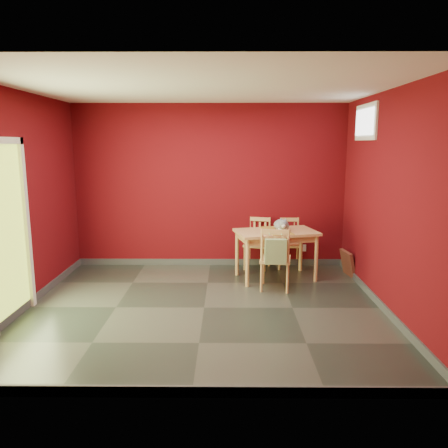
{
  "coord_description": "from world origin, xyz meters",
  "views": [
    {
      "loc": [
        0.3,
        -5.26,
        2.06
      ],
      "look_at": [
        0.25,
        0.45,
        1.0
      ],
      "focal_mm": 35.0,
      "sensor_mm": 36.0,
      "label": 1
    }
  ],
  "objects_px": {
    "chair_far_right": "(289,242)",
    "tote_bag": "(276,251)",
    "cat": "(281,223)",
    "picture_frame": "(348,263)",
    "chair_near": "(275,258)",
    "chair_far_left": "(258,242)",
    "dining_table": "(276,237)"
  },
  "relations": [
    {
      "from": "chair_far_right",
      "to": "tote_bag",
      "type": "relative_size",
      "value": 2.0
    },
    {
      "from": "cat",
      "to": "picture_frame",
      "type": "distance_m",
      "value": 1.27
    },
    {
      "from": "tote_bag",
      "to": "picture_frame",
      "type": "xyz_separation_m",
      "value": [
        1.24,
        0.88,
        -0.41
      ]
    },
    {
      "from": "tote_bag",
      "to": "chair_near",
      "type": "bearing_deg",
      "value": 84.38
    },
    {
      "from": "chair_far_left",
      "to": "dining_table",
      "type": "bearing_deg",
      "value": -68.59
    },
    {
      "from": "chair_near",
      "to": "picture_frame",
      "type": "relative_size",
      "value": 2.18
    },
    {
      "from": "chair_far_left",
      "to": "tote_bag",
      "type": "bearing_deg",
      "value": -83.8
    },
    {
      "from": "chair_far_left",
      "to": "cat",
      "type": "xyz_separation_m",
      "value": [
        0.31,
        -0.58,
        0.44
      ]
    },
    {
      "from": "tote_bag",
      "to": "chair_far_right",
      "type": "bearing_deg",
      "value": 74.96
    },
    {
      "from": "chair_far_left",
      "to": "chair_near",
      "type": "xyz_separation_m",
      "value": [
        0.17,
        -1.13,
        0.03
      ]
    },
    {
      "from": "chair_far_left",
      "to": "picture_frame",
      "type": "bearing_deg",
      "value": -18.62
    },
    {
      "from": "dining_table",
      "to": "picture_frame",
      "type": "xyz_separation_m",
      "value": [
        1.15,
        0.13,
        -0.45
      ]
    },
    {
      "from": "dining_table",
      "to": "chair_near",
      "type": "distance_m",
      "value": 0.57
    },
    {
      "from": "chair_near",
      "to": "tote_bag",
      "type": "height_order",
      "value": "chair_near"
    },
    {
      "from": "dining_table",
      "to": "chair_far_right",
      "type": "xyz_separation_m",
      "value": [
        0.29,
        0.64,
        -0.23
      ]
    },
    {
      "from": "cat",
      "to": "chair_far_left",
      "type": "bearing_deg",
      "value": 102.47
    },
    {
      "from": "chair_near",
      "to": "chair_far_left",
      "type": "bearing_deg",
      "value": 98.43
    },
    {
      "from": "picture_frame",
      "to": "chair_near",
      "type": "bearing_deg",
      "value": -151.4
    },
    {
      "from": "chair_far_right",
      "to": "picture_frame",
      "type": "distance_m",
      "value": 1.03
    },
    {
      "from": "chair_far_left",
      "to": "tote_bag",
      "type": "height_order",
      "value": "tote_bag"
    },
    {
      "from": "chair_far_left",
      "to": "chair_far_right",
      "type": "bearing_deg",
      "value": 4.86
    },
    {
      "from": "dining_table",
      "to": "cat",
      "type": "bearing_deg",
      "value": 12.03
    },
    {
      "from": "dining_table",
      "to": "chair_far_left",
      "type": "distance_m",
      "value": 0.68
    },
    {
      "from": "dining_table",
      "to": "tote_bag",
      "type": "distance_m",
      "value": 0.75
    },
    {
      "from": "chair_far_left",
      "to": "picture_frame",
      "type": "xyz_separation_m",
      "value": [
        1.38,
        -0.47,
        -0.23
      ]
    },
    {
      "from": "picture_frame",
      "to": "chair_far_right",
      "type": "bearing_deg",
      "value": 149.44
    },
    {
      "from": "chair_far_right",
      "to": "cat",
      "type": "distance_m",
      "value": 0.8
    },
    {
      "from": "chair_near",
      "to": "dining_table",
      "type": "bearing_deg",
      "value": 82.79
    },
    {
      "from": "tote_bag",
      "to": "dining_table",
      "type": "bearing_deg",
      "value": 83.25
    },
    {
      "from": "dining_table",
      "to": "cat",
      "type": "distance_m",
      "value": 0.23
    },
    {
      "from": "chair_far_right",
      "to": "cat",
      "type": "height_order",
      "value": "cat"
    },
    {
      "from": "chair_far_right",
      "to": "cat",
      "type": "xyz_separation_m",
      "value": [
        -0.21,
        -0.63,
        0.45
      ]
    }
  ]
}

